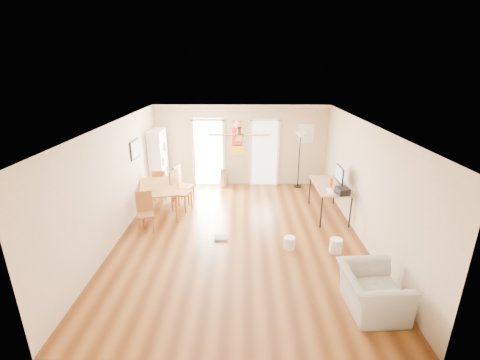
{
  "coord_description": "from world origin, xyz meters",
  "views": [
    {
      "loc": [
        0.09,
        -6.86,
        3.77
      ],
      "look_at": [
        0.0,
        0.6,
        1.15
      ],
      "focal_mm": 24.69,
      "sensor_mm": 36.0,
      "label": 1
    }
  ],
  "objects_px": {
    "bookshelf": "(158,161)",
    "dining_chair_near": "(145,212)",
    "trash_can": "(224,177)",
    "printer": "(342,191)",
    "dining_chair_right_b": "(181,191)",
    "dining_table": "(159,199)",
    "torchiere_lamp": "(299,160)",
    "armchair": "(372,291)",
    "computer_desk": "(328,200)",
    "dining_chair_right_a": "(184,185)",
    "dining_chair_far": "(160,184)",
    "wastebasket_a": "(289,243)",
    "wastebasket_b": "(336,246)"
  },
  "relations": [
    {
      "from": "dining_chair_far",
      "to": "computer_desk",
      "type": "bearing_deg",
      "value": 159.76
    },
    {
      "from": "dining_chair_right_a",
      "to": "bookshelf",
      "type": "bearing_deg",
      "value": 57.52
    },
    {
      "from": "bookshelf",
      "to": "printer",
      "type": "xyz_separation_m",
      "value": [
        4.99,
        -2.35,
        -0.05
      ]
    },
    {
      "from": "dining_table",
      "to": "trash_can",
      "type": "relative_size",
      "value": 2.42
    },
    {
      "from": "dining_chair_right_b",
      "to": "trash_can",
      "type": "height_order",
      "value": "dining_chair_right_b"
    },
    {
      "from": "dining_chair_right_a",
      "to": "dining_chair_near",
      "type": "height_order",
      "value": "dining_chair_right_a"
    },
    {
      "from": "bookshelf",
      "to": "computer_desk",
      "type": "relative_size",
      "value": 1.24
    },
    {
      "from": "dining_chair_right_b",
      "to": "torchiere_lamp",
      "type": "distance_m",
      "value": 3.9
    },
    {
      "from": "dining_chair_right_a",
      "to": "dining_chair_right_b",
      "type": "distance_m",
      "value": 0.47
    },
    {
      "from": "dining_chair_far",
      "to": "printer",
      "type": "xyz_separation_m",
      "value": [
        4.81,
        -1.67,
        0.46
      ]
    },
    {
      "from": "dining_chair_near",
      "to": "torchiere_lamp",
      "type": "distance_m",
      "value": 5.11
    },
    {
      "from": "printer",
      "to": "wastebasket_b",
      "type": "distance_m",
      "value": 1.51
    },
    {
      "from": "dining_chair_far",
      "to": "wastebasket_a",
      "type": "distance_m",
      "value": 4.44
    },
    {
      "from": "bookshelf",
      "to": "wastebasket_a",
      "type": "relative_size",
      "value": 6.91
    },
    {
      "from": "computer_desk",
      "to": "torchiere_lamp",
      "type": "bearing_deg",
      "value": 102.54
    },
    {
      "from": "dining_chair_right_a",
      "to": "computer_desk",
      "type": "bearing_deg",
      "value": -88.0
    },
    {
      "from": "dining_table",
      "to": "dining_chair_right_b",
      "type": "height_order",
      "value": "dining_chair_right_b"
    },
    {
      "from": "computer_desk",
      "to": "wastebasket_a",
      "type": "relative_size",
      "value": 5.58
    },
    {
      "from": "bookshelf",
      "to": "trash_can",
      "type": "bearing_deg",
      "value": 4.54
    },
    {
      "from": "torchiere_lamp",
      "to": "printer",
      "type": "distance_m",
      "value": 2.79
    },
    {
      "from": "printer",
      "to": "bookshelf",
      "type": "bearing_deg",
      "value": 143.37
    },
    {
      "from": "trash_can",
      "to": "dining_chair_right_b",
      "type": "bearing_deg",
      "value": -119.73
    },
    {
      "from": "bookshelf",
      "to": "printer",
      "type": "height_order",
      "value": "bookshelf"
    },
    {
      "from": "dining_chair_right_b",
      "to": "printer",
      "type": "height_order",
      "value": "dining_chair_right_b"
    },
    {
      "from": "printer",
      "to": "computer_desk",
      "type": "bearing_deg",
      "value": 91.23
    },
    {
      "from": "dining_chair_right_b",
      "to": "dining_chair_near",
      "type": "relative_size",
      "value": 1.15
    },
    {
      "from": "dining_chair_near",
      "to": "wastebasket_b",
      "type": "height_order",
      "value": "dining_chair_near"
    },
    {
      "from": "torchiere_lamp",
      "to": "wastebasket_b",
      "type": "distance_m",
      "value": 4.03
    },
    {
      "from": "bookshelf",
      "to": "dining_chair_right_b",
      "type": "height_order",
      "value": "bookshelf"
    },
    {
      "from": "bookshelf",
      "to": "trash_can",
      "type": "height_order",
      "value": "bookshelf"
    },
    {
      "from": "bookshelf",
      "to": "dining_chair_right_a",
      "type": "distance_m",
      "value": 1.4
    },
    {
      "from": "dining_chair_right_b",
      "to": "dining_chair_near",
      "type": "xyz_separation_m",
      "value": [
        -0.64,
        -1.24,
        -0.07
      ]
    },
    {
      "from": "dining_chair_right_b",
      "to": "dining_chair_far",
      "type": "bearing_deg",
      "value": 61.68
    },
    {
      "from": "dining_chair_right_a",
      "to": "dining_chair_right_b",
      "type": "height_order",
      "value": "dining_chair_right_a"
    },
    {
      "from": "printer",
      "to": "wastebasket_b",
      "type": "relative_size",
      "value": 1.04
    },
    {
      "from": "bookshelf",
      "to": "dining_chair_near",
      "type": "relative_size",
      "value": 2.05
    },
    {
      "from": "armchair",
      "to": "printer",
      "type": "bearing_deg",
      "value": -8.67
    },
    {
      "from": "dining_chair_near",
      "to": "wastebasket_a",
      "type": "height_order",
      "value": "dining_chair_near"
    },
    {
      "from": "trash_can",
      "to": "printer",
      "type": "bearing_deg",
      "value": -42.14
    },
    {
      "from": "dining_chair_right_a",
      "to": "trash_can",
      "type": "bearing_deg",
      "value": -24.55
    },
    {
      "from": "dining_table",
      "to": "printer",
      "type": "xyz_separation_m",
      "value": [
        4.6,
        -0.68,
        0.53
      ]
    },
    {
      "from": "torchiere_lamp",
      "to": "armchair",
      "type": "height_order",
      "value": "torchiere_lamp"
    },
    {
      "from": "dining_chair_near",
      "to": "trash_can",
      "type": "bearing_deg",
      "value": 44.54
    },
    {
      "from": "dining_chair_right_a",
      "to": "armchair",
      "type": "distance_m",
      "value": 5.75
    },
    {
      "from": "bookshelf",
      "to": "torchiere_lamp",
      "type": "bearing_deg",
      "value": -1.5
    },
    {
      "from": "dining_chair_near",
      "to": "computer_desk",
      "type": "xyz_separation_m",
      "value": [
        4.55,
        0.94,
        -0.05
      ]
    },
    {
      "from": "wastebasket_b",
      "to": "wastebasket_a",
      "type": "bearing_deg",
      "value": 173.11
    },
    {
      "from": "trash_can",
      "to": "armchair",
      "type": "bearing_deg",
      "value": -64.48
    },
    {
      "from": "wastebasket_a",
      "to": "armchair",
      "type": "xyz_separation_m",
      "value": [
        1.07,
        -1.84,
        0.2
      ]
    },
    {
      "from": "dining_chair_far",
      "to": "trash_can",
      "type": "relative_size",
      "value": 1.42
    }
  ]
}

